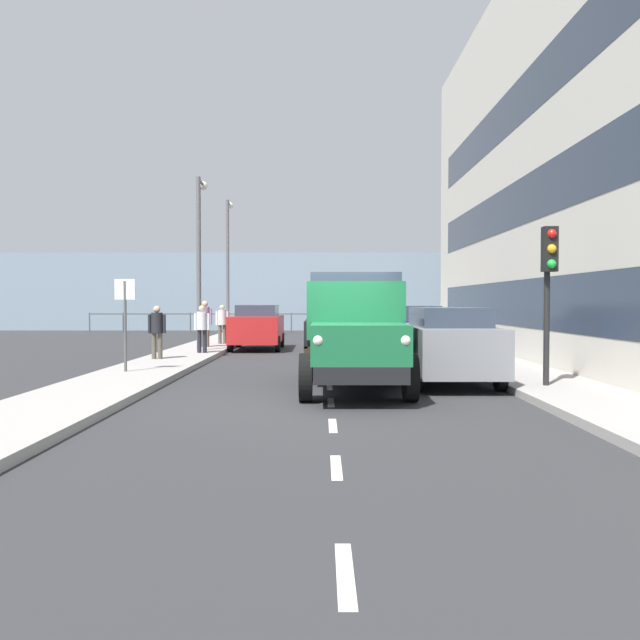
% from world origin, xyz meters
% --- Properties ---
extents(ground_plane, '(80.00, 80.00, 0.00)m').
position_xyz_m(ground_plane, '(0.00, -9.04, 0.00)').
color(ground_plane, '#2D2D30').
extents(sidewalk_left, '(2.09, 37.24, 0.15)m').
position_xyz_m(sidewalk_left, '(-4.66, -9.04, 0.07)').
color(sidewalk_left, '#9E9993').
rests_on(sidewalk_left, ground_plane).
extents(sidewalk_right, '(2.09, 37.24, 0.15)m').
position_xyz_m(sidewalk_right, '(4.66, -9.04, 0.07)').
color(sidewalk_right, '#9E9993').
rests_on(sidewalk_right, ground_plane).
extents(road_centreline_markings, '(0.12, 31.70, 0.01)m').
position_xyz_m(road_centreline_markings, '(0.00, -7.79, 0.00)').
color(road_centreline_markings, silver).
rests_on(road_centreline_markings, ground_plane).
extents(building_terrace, '(6.14, 25.02, 12.33)m').
position_xyz_m(building_terrace, '(-8.76, -8.17, 6.16)').
color(building_terrace, beige).
rests_on(building_terrace, ground_plane).
extents(sea_horizon, '(80.00, 0.80, 5.00)m').
position_xyz_m(sea_horizon, '(0.00, -30.66, 2.50)').
color(sea_horizon, gray).
rests_on(sea_horizon, ground_plane).
extents(seawall_railing, '(28.08, 0.08, 1.20)m').
position_xyz_m(seawall_railing, '(-0.00, -27.06, 0.92)').
color(seawall_railing, '#4C5156').
rests_on(seawall_railing, ground_plane).
extents(truck_vintage_green, '(2.17, 5.64, 2.43)m').
position_xyz_m(truck_vintage_green, '(-0.50, -1.42, 1.18)').
color(truck_vintage_green, black).
rests_on(truck_vintage_green, ground_plane).
extents(car_grey_kerbside_near, '(1.87, 4.52, 1.72)m').
position_xyz_m(car_grey_kerbside_near, '(-2.67, -2.92, 0.90)').
color(car_grey_kerbside_near, slate).
rests_on(car_grey_kerbside_near, ground_plane).
extents(car_navy_kerbside_1, '(1.92, 4.05, 1.72)m').
position_xyz_m(car_navy_kerbside_1, '(-2.67, -8.88, 0.90)').
color(car_navy_kerbside_1, navy).
rests_on(car_navy_kerbside_1, ground_plane).
extents(car_red_oppositeside_0, '(1.92, 3.94, 1.72)m').
position_xyz_m(car_red_oppositeside_0, '(2.67, -13.40, 0.90)').
color(car_red_oppositeside_0, '#B21E1E').
rests_on(car_red_oppositeside_0, ground_plane).
extents(pedestrian_couple_b, '(0.53, 0.34, 1.58)m').
position_xyz_m(pedestrian_couple_b, '(5.07, -7.51, 1.07)').
color(pedestrian_couple_b, '#4C473D').
rests_on(pedestrian_couple_b, sidewalk_right).
extents(pedestrian_near_railing, '(0.53, 0.34, 1.58)m').
position_xyz_m(pedestrian_near_railing, '(4.16, -9.86, 1.07)').
color(pedestrian_near_railing, black).
rests_on(pedestrian_near_railing, sidewalk_right).
extents(pedestrian_by_lamp, '(0.53, 0.34, 1.73)m').
position_xyz_m(pedestrian_by_lamp, '(4.57, -12.71, 1.17)').
color(pedestrian_by_lamp, '#4C473D').
rests_on(pedestrian_by_lamp, sidewalk_right).
extents(pedestrian_with_bag, '(0.53, 0.34, 1.57)m').
position_xyz_m(pedestrian_with_bag, '(4.22, -14.64, 1.07)').
color(pedestrian_with_bag, '#4C473D').
rests_on(pedestrian_with_bag, sidewalk_right).
extents(traffic_light_near, '(0.28, 0.41, 3.20)m').
position_xyz_m(traffic_light_near, '(-4.40, -1.26, 2.47)').
color(traffic_light_near, black).
rests_on(traffic_light_near, sidewalk_left).
extents(lamp_post_promenade, '(0.32, 1.14, 6.04)m').
position_xyz_m(lamp_post_promenade, '(4.47, -11.14, 3.78)').
color(lamp_post_promenade, '#59595B').
rests_on(lamp_post_promenade, sidewalk_right).
extents(lamp_post_far, '(0.32, 1.14, 6.70)m').
position_xyz_m(lamp_post_far, '(4.81, -20.54, 4.12)').
color(lamp_post_far, '#59595B').
rests_on(lamp_post_far, sidewalk_right).
extents(street_sign, '(0.50, 0.07, 2.25)m').
position_xyz_m(street_sign, '(4.95, -3.99, 1.68)').
color(street_sign, '#4C4C4C').
rests_on(street_sign, sidewalk_right).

